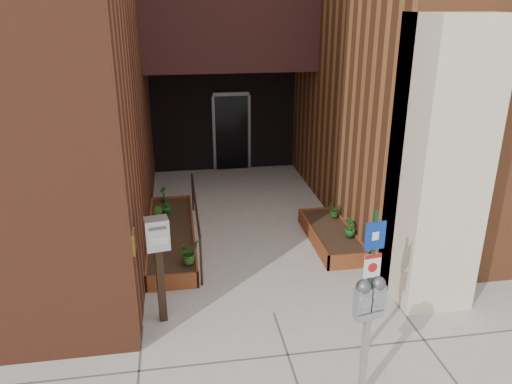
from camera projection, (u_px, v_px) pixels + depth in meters
name	position (u px, v px, depth m)	size (l,w,h in m)	color
ground	(274.00, 313.00, 7.76)	(80.00, 80.00, 0.00)	#9E9991
planter_left	(172.00, 237.00, 9.96)	(0.90, 3.60, 0.30)	brown
planter_right	(331.00, 236.00, 9.97)	(0.80, 2.20, 0.30)	brown
handrail	(196.00, 208.00, 9.77)	(0.04, 3.34, 0.90)	black
parking_meter	(369.00, 307.00, 5.68)	(0.38, 0.21, 1.65)	#9C9D9F
sign_post	(371.00, 268.00, 6.48)	(0.29, 0.09, 2.10)	#153B1C
payment_dropbox	(158.00, 248.00, 7.16)	(0.37, 0.30, 1.69)	black
shrub_left_a	(188.00, 252.00, 8.57)	(0.37, 0.37, 0.41)	#2B5F1B
shrub_left_b	(158.00, 216.00, 10.00)	(0.21, 0.21, 0.39)	#2C611B
shrub_left_c	(166.00, 205.00, 10.60)	(0.20, 0.20, 0.36)	#185719
shrub_left_d	(163.00, 194.00, 11.23)	(0.18, 0.18, 0.34)	#175017
shrub_right_a	(350.00, 227.00, 9.54)	(0.21, 0.21, 0.37)	#18551A
shrub_right_b	(349.00, 226.00, 9.64)	(0.19, 0.19, 0.36)	#2B621C
shrub_right_c	(335.00, 210.00, 10.42)	(0.28, 0.28, 0.31)	#1C5317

